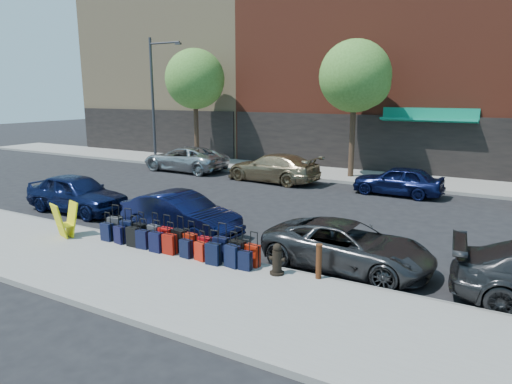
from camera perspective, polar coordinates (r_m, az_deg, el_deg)
The scene contains 41 objects.
ground at distance 17.43m, azimuth 0.36°, elevation -3.21°, with size 120.00×120.00×0.00m, color black.
sidewalk_near at distance 12.44m, azimuth -14.63°, elevation -9.76°, with size 60.00×4.00×0.15m, color gray.
sidewalk_far at distance 26.39m, azimuth 11.02°, elevation 2.08°, with size 60.00×4.00×0.15m, color gray.
curb_near at distance 13.85m, azimuth -8.80°, elevation -7.19°, with size 60.00×0.08×0.15m, color gray.
curb_far at distance 24.51m, azimuth 9.50°, elevation 1.36°, with size 60.00×0.08×0.15m, color gray.
building_left at distance 40.77m, azimuth -7.28°, elevation 16.90°, with size 15.00×12.12×16.00m.
building_center at distance 34.08m, azimuth 16.37°, elevation 20.83°, with size 17.00×12.85×20.00m.
tree_left at distance 30.17m, azimuth -7.41°, elevation 13.64°, with size 3.80×3.80×7.27m.
tree_center at distance 25.32m, azimuth 12.56°, elevation 13.73°, with size 3.80×3.80×7.27m.
streetlight at distance 31.48m, azimuth -12.54°, elevation 12.03°, with size 2.59×0.18×8.00m.
suitcase_front_0 at distance 15.20m, azimuth -17.19°, elevation -4.23°, with size 0.46×0.29×1.06m.
suitcase_front_1 at distance 14.80m, azimuth -15.74°, elevation -4.65°, with size 0.44×0.28×1.01m.
suitcase_front_2 at distance 14.49m, azimuth -14.26°, elevation -4.99°, with size 0.43×0.28×0.96m.
suitcase_front_3 at distance 14.10m, azimuth -12.62°, elevation -5.31°, with size 0.45×0.28×1.02m.
suitcase_front_4 at distance 13.75m, azimuth -11.18°, elevation -5.69°, with size 0.43×0.25×1.02m.
suitcase_front_5 at distance 13.46m, azimuth -9.59°, elevation -5.99°, with size 0.47×0.31×1.05m.
suitcase_front_6 at distance 13.22m, azimuth -8.22°, elevation -6.40°, with size 0.41×0.25×0.96m.
suitcase_front_7 at distance 12.95m, azimuth -6.37°, elevation -6.82°, with size 0.38×0.21×0.92m.
suitcase_front_8 at distance 12.64m, azimuth -4.37°, elevation -7.07°, with size 0.44×0.24×1.05m.
suitcase_front_9 at distance 12.39m, azimuth -2.35°, elevation -7.50°, with size 0.44×0.26×1.01m.
suitcase_front_10 at distance 12.20m, azimuth -0.43°, elevation -7.93°, with size 0.41×0.26×0.94m.
suitcase_back_0 at distance 14.97m, azimuth -18.12°, elevation -4.75°, with size 0.38×0.22×0.90m.
suitcase_back_1 at distance 14.58m, azimuth -16.67°, elevation -5.15°, with size 0.39×0.27×0.86m.
suitcase_back_2 at distance 14.20m, azimuth -15.09°, elevation -5.43°, with size 0.40×0.24×0.94m.
suitcase_back_3 at distance 13.94m, azimuth -13.97°, elevation -5.75°, with size 0.39×0.25×0.90m.
suitcase_back_4 at distance 13.56m, azimuth -12.37°, elevation -6.13°, with size 0.39×0.23×0.94m.
suitcase_back_5 at distance 13.31m, azimuth -10.74°, elevation -6.41°, with size 0.39×0.23×0.93m.
suitcase_back_6 at distance 12.96m, azimuth -8.74°, elevation -7.00°, with size 0.37×0.24×0.83m.
suitcase_back_7 at distance 12.69m, azimuth -6.90°, elevation -7.36°, with size 0.39×0.27×0.84m.
suitcase_back_8 at distance 12.37m, azimuth -5.36°, elevation -7.70°, with size 0.40×0.25×0.94m.
suitcase_back_9 at distance 12.15m, azimuth -2.98°, elevation -8.01°, with size 0.43×0.29×0.96m.
suitcase_back_10 at distance 11.97m, azimuth -1.36°, elevation -8.55°, with size 0.35×0.21×0.82m.
fire_hydrant at distance 11.67m, azimuth 2.65°, elevation -8.49°, with size 0.42×0.37×0.81m.
bollard at distance 11.47m, azimuth 7.86°, elevation -8.53°, with size 0.16×0.16×0.89m.
display_rack at distance 15.74m, azimuth -22.74°, elevation -3.28°, with size 0.79×0.83×1.10m.
car_near_0 at distance 19.41m, azimuth -21.47°, elevation -0.15°, with size 1.80×4.48×1.53m, color #0D153B.
car_near_1 at distance 15.37m, azimuth -9.40°, elevation -2.79°, with size 1.49×4.29×1.41m, color black.
car_near_2 at distance 12.59m, azimuth 11.37°, elevation -6.62°, with size 2.10×4.56×1.27m, color #353537.
car_far_0 at distance 28.04m, azimuth -8.87°, elevation 4.13°, with size 2.46×5.34×1.48m, color #B6B9BD.
car_far_1 at distance 24.32m, azimuth 2.12°, elevation 3.06°, with size 2.11×5.19×1.51m, color #917C59.
car_far_2 at distance 22.07m, azimuth 17.33°, elevation 1.37°, with size 1.63×4.05×1.38m, color #0D143C.
Camera 1 is at (8.19, -14.66, 4.67)m, focal length 32.00 mm.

